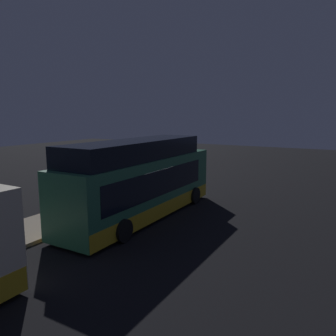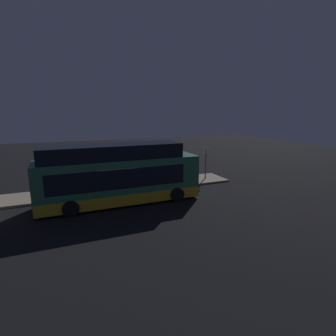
{
  "view_description": "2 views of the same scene",
  "coord_description": "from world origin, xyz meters",
  "px_view_note": "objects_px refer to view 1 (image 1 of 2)",
  "views": [
    {
      "loc": [
        -12.7,
        -8.98,
        5.02
      ],
      "look_at": [
        3.94,
        0.6,
        1.9
      ],
      "focal_mm": 35.0,
      "sensor_mm": 36.0,
      "label": 1
    },
    {
      "loc": [
        -3.14,
        -16.24,
        5.82
      ],
      "look_at": [
        3.94,
        0.6,
        1.9
      ],
      "focal_mm": 28.0,
      "sensor_mm": 36.0,
      "label": 2
    }
  ],
  "objects_px": {
    "passenger_with_bags": "(164,174)",
    "passenger_boarding": "(109,187)",
    "bus_lead": "(141,183)",
    "passenger_waiting": "(143,170)",
    "sign_post": "(171,157)",
    "suitcase": "(147,177)"
  },
  "relations": [
    {
      "from": "passenger_with_bags",
      "to": "passenger_boarding",
      "type": "bearing_deg",
      "value": -155.17
    },
    {
      "from": "bus_lead",
      "to": "passenger_with_bags",
      "type": "relative_size",
      "value": 6.52
    },
    {
      "from": "passenger_waiting",
      "to": "passenger_boarding",
      "type": "bearing_deg",
      "value": -176.11
    },
    {
      "from": "passenger_waiting",
      "to": "sign_post",
      "type": "bearing_deg",
      "value": -39.31
    },
    {
      "from": "passenger_waiting",
      "to": "passenger_with_bags",
      "type": "xyz_separation_m",
      "value": [
        -0.04,
        -1.73,
        -0.11
      ]
    },
    {
      "from": "passenger_with_bags",
      "to": "sign_post",
      "type": "relative_size",
      "value": 0.58
    },
    {
      "from": "passenger_with_bags",
      "to": "sign_post",
      "type": "xyz_separation_m",
      "value": [
        2.18,
        0.62,
        0.93
      ]
    },
    {
      "from": "passenger_boarding",
      "to": "passenger_with_bags",
      "type": "height_order",
      "value": "passenger_boarding"
    },
    {
      "from": "passenger_boarding",
      "to": "passenger_with_bags",
      "type": "relative_size",
      "value": 1.14
    },
    {
      "from": "bus_lead",
      "to": "sign_post",
      "type": "relative_size",
      "value": 3.8
    },
    {
      "from": "passenger_boarding",
      "to": "suitcase",
      "type": "relative_size",
      "value": 1.89
    },
    {
      "from": "passenger_waiting",
      "to": "bus_lead",
      "type": "bearing_deg",
      "value": -158.14
    },
    {
      "from": "bus_lead",
      "to": "passenger_waiting",
      "type": "height_order",
      "value": "bus_lead"
    },
    {
      "from": "suitcase",
      "to": "passenger_boarding",
      "type": "bearing_deg",
      "value": -165.74
    },
    {
      "from": "bus_lead",
      "to": "passenger_boarding",
      "type": "bearing_deg",
      "value": 77.63
    },
    {
      "from": "bus_lead",
      "to": "passenger_with_bags",
      "type": "distance_m",
      "value": 6.47
    },
    {
      "from": "bus_lead",
      "to": "passenger_waiting",
      "type": "distance_m",
      "value": 7.29
    },
    {
      "from": "passenger_with_bags",
      "to": "suitcase",
      "type": "height_order",
      "value": "passenger_with_bags"
    },
    {
      "from": "passenger_with_bags",
      "to": "bus_lead",
      "type": "bearing_deg",
      "value": -132.3
    },
    {
      "from": "suitcase",
      "to": "bus_lead",
      "type": "bearing_deg",
      "value": -148.59
    },
    {
      "from": "passenger_waiting",
      "to": "suitcase",
      "type": "height_order",
      "value": "passenger_waiting"
    },
    {
      "from": "bus_lead",
      "to": "suitcase",
      "type": "relative_size",
      "value": 10.83
    }
  ]
}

